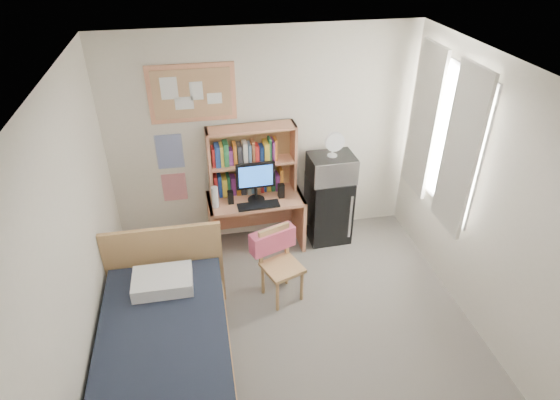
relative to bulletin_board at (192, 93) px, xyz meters
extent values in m
cube|color=gray|center=(0.78, -2.08, -1.93)|extent=(3.60, 4.20, 0.02)
cube|color=white|center=(0.78, -2.08, 0.68)|extent=(3.60, 4.20, 0.02)
cube|color=silver|center=(0.78, 0.02, -0.62)|extent=(3.60, 0.04, 2.60)
cube|color=silver|center=(-1.02, -2.08, -0.62)|extent=(0.04, 4.20, 2.60)
cube|color=silver|center=(2.58, -2.08, -0.62)|extent=(0.04, 4.20, 2.60)
cube|color=white|center=(2.53, -0.88, -0.32)|extent=(0.10, 1.40, 1.70)
cube|color=beige|center=(2.50, -1.28, -0.32)|extent=(0.04, 0.55, 1.70)
cube|color=beige|center=(2.50, -0.48, -0.32)|extent=(0.04, 0.55, 1.70)
cube|color=tan|center=(0.00, 0.00, 0.00)|extent=(0.94, 0.03, 0.64)
cube|color=#273E9F|center=(-0.32, 0.01, -0.67)|extent=(0.30, 0.01, 0.42)
cube|color=red|center=(-0.32, 0.01, -1.14)|extent=(0.28, 0.01, 0.36)
cube|color=tan|center=(0.61, -0.28, -1.57)|extent=(1.14, 0.60, 0.70)
cube|color=tan|center=(0.75, -1.25, -1.51)|extent=(0.53, 0.53, 0.82)
cube|color=black|center=(1.53, -0.25, -1.49)|extent=(0.52, 0.52, 0.85)
cube|color=black|center=(-0.44, -2.30, -1.61)|extent=(1.12, 2.24, 0.61)
cube|color=tan|center=(0.61, -0.13, -0.80)|extent=(1.03, 0.30, 0.84)
cube|color=black|center=(0.62, -0.34, -0.98)|extent=(0.45, 0.05, 0.48)
cube|color=black|center=(0.62, -0.48, -1.21)|extent=(0.49, 0.17, 0.02)
cube|color=black|center=(0.32, -0.36, -1.14)|extent=(0.07, 0.07, 0.16)
cube|color=black|center=(0.91, -0.33, -1.13)|extent=(0.07, 0.07, 0.17)
cylinder|color=white|center=(0.14, -0.40, -1.09)|extent=(0.08, 0.08, 0.26)
cube|color=#D95270|center=(0.68, -1.06, -1.28)|extent=(0.52, 0.32, 0.24)
cube|color=#B6B6BA|center=(1.53, -0.27, -0.92)|extent=(0.54, 0.42, 0.31)
cylinder|color=white|center=(1.53, -0.27, -0.62)|extent=(0.23, 0.23, 0.28)
cube|color=white|center=(-0.44, -1.55, -1.24)|extent=(0.55, 0.38, 0.13)
camera|label=1|loc=(0.01, -4.97, 1.69)|focal=30.00mm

